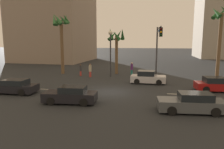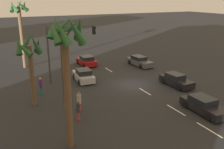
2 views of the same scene
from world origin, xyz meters
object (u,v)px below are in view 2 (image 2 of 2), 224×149
streetlamp (62,58)px  car_2 (204,105)px  palm_tree_1 (67,53)px  palm_tree_0 (29,54)px  car_1 (140,61)px  car_3 (83,76)px  car_0 (86,61)px  palm_tree_2 (20,20)px  pedestrian_0 (78,110)px  car_4 (176,80)px  pedestrian_1 (41,86)px  pedestrian_2 (79,101)px  traffic_signal (65,43)px

streetlamp → car_2: bearing=-126.3°
car_2 → palm_tree_1: (0.09, 11.99, 5.87)m
palm_tree_0 → car_1: bearing=-65.1°
car_3 → car_0: bearing=-23.2°
streetlamp → palm_tree_1: bearing=168.2°
car_1 → palm_tree_1: 22.42m
streetlamp → palm_tree_2: (14.31, 1.81, 2.35)m
car_0 → pedestrian_0: size_ratio=2.43×
car_4 → pedestrian_0: size_ratio=2.58×
palm_tree_0 → palm_tree_1: palm_tree_1 is taller
pedestrian_1 → palm_tree_1: 11.73m
streetlamp → car_1: bearing=-59.5°
car_1 → car_2: car_1 is taller
car_3 → palm_tree_0: palm_tree_0 is taller
car_1 → palm_tree_1: (-15.50, 15.11, 5.84)m
pedestrian_2 → car_3: bearing=-22.2°
streetlamp → pedestrian_2: 4.39m
car_1 → car_2: size_ratio=1.04×
streetlamp → palm_tree_0: 2.85m
car_0 → car_1: same height
pedestrian_1 → pedestrian_2: 5.96m
car_1 → pedestrian_0: (-12.21, 13.52, 0.23)m
pedestrian_0 → palm_tree_0: (4.65, 2.78, 4.04)m
car_3 → car_4: bearing=-124.8°
car_1 → car_2: 15.90m
pedestrian_0 → palm_tree_0: size_ratio=0.25×
car_0 → car_2: (-19.29, -3.80, -0.02)m
pedestrian_2 → palm_tree_2: bearing=8.1°
car_3 → car_1: bearing=-73.2°
pedestrian_1 → palm_tree_0: 4.74m
palm_tree_0 → car_4: bearing=-95.9°
streetlamp → pedestrian_1: (2.80, 1.67, -3.37)m
car_1 → car_4: (-9.15, 0.84, -0.01)m
car_1 → streetlamp: size_ratio=0.75×
palm_tree_1 → car_0: bearing=-23.1°
car_0 → car_4: bearing=-154.7°
car_0 → car_3: size_ratio=1.00×
car_1 → pedestrian_1: size_ratio=2.52×
pedestrian_0 → palm_tree_2: (18.56, 1.82, 5.83)m
pedestrian_0 → pedestrian_2: bearing=-21.2°
car_4 → car_0: bearing=25.3°
car_3 → palm_tree_2: (9.30, 5.57, 6.03)m
car_1 → car_0: bearing=61.9°
car_2 → palm_tree_0: 16.02m
palm_tree_2 → car_1: bearing=-112.5°
streetlamp → palm_tree_1: (-7.55, 1.58, 2.14)m
traffic_signal → palm_tree_2: bearing=25.2°
car_2 → pedestrian_2: pedestrian_2 is taller
car_4 → car_1: bearing=-5.2°
car_2 → car_4: bearing=-19.5°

